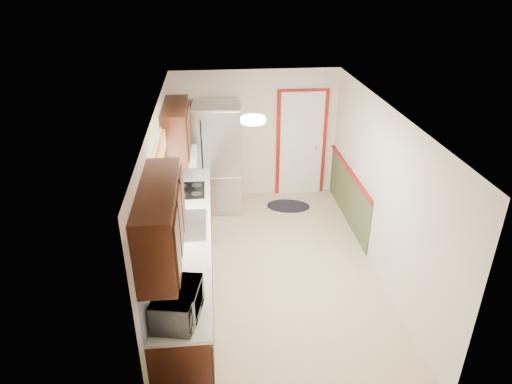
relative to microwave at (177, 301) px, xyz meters
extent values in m
cube|color=#C2B789|center=(1.20, 1.95, -1.14)|extent=(3.20, 5.20, 0.12)
cube|color=white|center=(1.20, 1.95, 1.26)|extent=(3.20, 5.20, 0.12)
cube|color=silver|center=(1.20, 4.45, 0.06)|extent=(3.20, 0.10, 2.40)
cube|color=silver|center=(1.20, -0.55, 0.06)|extent=(3.20, 0.10, 2.40)
cube|color=silver|center=(-0.30, 1.95, 0.06)|extent=(0.10, 5.20, 2.40)
cube|color=silver|center=(2.70, 1.95, 0.06)|extent=(0.10, 5.20, 2.40)
cube|color=#35160C|center=(0.00, 1.65, -0.69)|extent=(0.60, 4.00, 0.90)
cube|color=silver|center=(0.01, 1.65, -0.22)|extent=(0.63, 4.00, 0.04)
cube|color=#5184C5|center=(-0.29, 1.65, 0.07)|extent=(0.02, 4.00, 0.55)
cube|color=#35160C|center=(-0.12, 0.35, 0.68)|extent=(0.35, 1.40, 0.75)
cube|color=#35160C|center=(-0.12, 3.05, 0.68)|extent=(0.35, 1.20, 0.75)
cube|color=white|center=(-0.29, 1.75, 0.48)|extent=(0.02, 1.00, 0.90)
cube|color=orange|center=(-0.24, 1.75, 0.83)|extent=(0.05, 1.12, 0.24)
cube|color=#B7B7BC|center=(0.01, 1.75, -0.20)|extent=(0.52, 0.82, 0.02)
cube|color=white|center=(-0.07, 3.10, 0.23)|extent=(0.45, 0.60, 0.15)
cube|color=maroon|center=(2.05, 4.42, -0.14)|extent=(0.94, 0.05, 2.08)
cube|color=white|center=(2.05, 4.39, -0.14)|extent=(0.80, 0.04, 2.00)
cube|color=#45522E|center=(2.69, 3.30, -0.69)|extent=(0.02, 2.30, 0.90)
cube|color=maroon|center=(2.67, 3.30, -0.22)|extent=(0.04, 2.30, 0.06)
cylinder|color=#FFD88C|center=(0.90, 1.75, 1.22)|extent=(0.30, 0.30, 0.06)
imported|color=white|center=(0.00, 0.00, 0.00)|extent=(0.44, 0.64, 0.40)
cube|color=#B7B7BC|center=(0.49, 4.00, -0.17)|extent=(0.83, 0.78, 1.94)
cylinder|color=black|center=(0.22, 3.58, -0.27)|extent=(0.02, 0.02, 1.36)
ellipsoid|color=black|center=(1.75, 3.85, -1.13)|extent=(0.88, 0.65, 0.01)
cube|color=black|center=(0.01, 2.77, -0.19)|extent=(0.48, 0.57, 0.02)
camera|label=1|loc=(0.41, -3.49, 2.90)|focal=32.00mm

